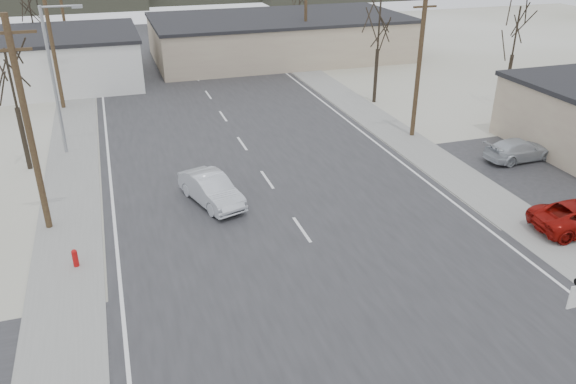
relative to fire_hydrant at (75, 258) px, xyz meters
name	(u,v)px	position (x,y,z in m)	size (l,w,h in m)	color
ground	(376,337)	(10.20, -8.00, -0.45)	(140.00, 140.00, 0.00)	silver
main_road	(262,173)	(10.20, 7.00, -0.43)	(18.00, 110.00, 0.05)	#28282B
cross_road	(376,336)	(10.20, -8.00, -0.43)	(90.00, 10.00, 0.04)	#28282B
sidewalk_left	(73,163)	(-0.40, 12.00, -0.42)	(3.00, 90.00, 0.06)	gray
sidewalk_right	(387,127)	(20.80, 12.00, -0.42)	(3.00, 90.00, 0.06)	gray
fire_hydrant	(75,258)	(0.00, 0.00, 0.00)	(0.24, 0.24, 0.87)	#A50C0C
building_left_far	(8,61)	(-5.80, 32.00, 1.80)	(22.30, 12.30, 4.50)	silver
building_right_far	(279,37)	(20.20, 36.00, 1.70)	(26.30, 14.30, 4.30)	tan
upole_left_b	(28,125)	(-1.30, 4.00, 4.77)	(2.20, 0.30, 10.00)	#453720
upole_left_c	(52,41)	(-1.30, 24.00, 4.77)	(2.20, 0.30, 10.00)	#453720
upole_left_d	(62,5)	(-1.30, 44.00, 4.77)	(2.20, 0.30, 10.00)	#453720
upole_right_a	(420,59)	(21.70, 10.00, 4.77)	(2.20, 0.30, 10.00)	#453720
upole_right_b	(306,11)	(21.70, 32.00, 4.77)	(2.20, 0.30, 10.00)	#453720
streetlight_main	(56,73)	(-0.60, 14.00, 4.64)	(2.40, 0.25, 9.00)	gray
tree_left_near	(11,82)	(-2.80, 12.00, 4.78)	(3.30, 3.30, 7.35)	#2B241A
tree_right_mid	(379,27)	(22.70, 18.00, 5.48)	(3.74, 3.74, 8.33)	#2B241A
tree_left_far	(29,3)	(-3.80, 38.00, 5.83)	(3.96, 3.96, 8.82)	#2B241A
tree_lot	(516,34)	(32.20, 14.00, 5.13)	(3.52, 3.52, 7.84)	#2B241A
sedan_crossing	(211,189)	(6.66, 4.13, 0.36)	(1.63, 4.67, 1.54)	#B0B4BC
car_far_a	(184,41)	(11.13, 43.56, 0.42)	(2.31, 5.68, 1.65)	black
car_far_b	(163,24)	(10.25, 57.00, 0.32)	(1.70, 4.24, 1.44)	black
car_parked_silver	(519,150)	(25.72, 4.08, 0.23)	(1.83, 4.50, 1.31)	#AEB3B9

